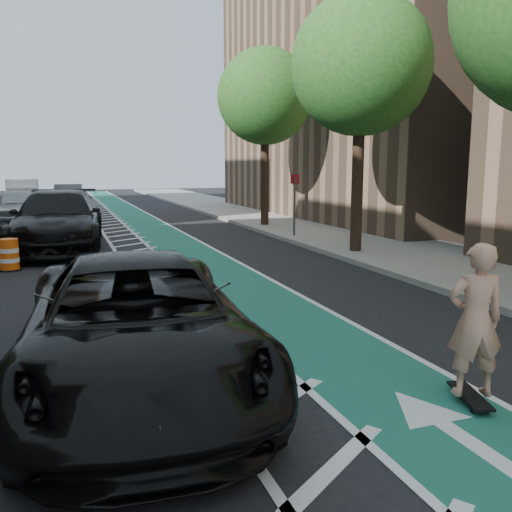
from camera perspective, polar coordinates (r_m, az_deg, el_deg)
name	(u,v)px	position (r m, az deg, el deg)	size (l,w,h in m)	color
ground	(136,379)	(7.57, -12.54, -12.50)	(120.00, 120.00, 0.00)	black
bike_lane	(189,253)	(17.63, -7.09, 0.29)	(2.00, 90.00, 0.01)	#19594F
buffer_strip	(142,256)	(17.37, -11.92, 0.02)	(1.40, 90.00, 0.01)	silver
sidewalk_right	(364,242)	(20.06, 11.33, 1.49)	(5.00, 90.00, 0.15)	gray
curb_right	(303,245)	(18.91, 4.95, 1.18)	(0.12, 90.00, 0.16)	gray
building_right_far	(401,43)	(33.29, 15.03, 20.80)	(14.00, 22.00, 19.00)	#84664C
tree_r_c	(359,66)	(17.58, 10.79, 19.06)	(4.20, 4.20, 7.90)	#382619
tree_r_d	(265,97)	(24.76, 0.96, 16.39)	(4.20, 4.20, 7.90)	#382619
sign_post	(294,204)	(20.82, 4.07, 5.48)	(0.35, 0.08, 2.47)	#4C4C4C
skateboard	(470,396)	(7.14, 21.59, -13.54)	(0.47, 0.87, 0.11)	black
skateboarder	(475,320)	(6.84, 22.07, -6.28)	(0.67, 0.44, 1.83)	tan
suv_near	(136,324)	(7.05, -12.51, -7.02)	(2.75, 5.96, 1.66)	black
suv_far	(58,220)	(19.33, -20.10, 3.54)	(2.77, 6.82, 1.98)	black
car_silver	(18,207)	(28.34, -23.77, 4.77)	(2.03, 5.05, 1.72)	#A5A6AA
car_grey	(69,197)	(37.28, -19.12, 5.91)	(1.70, 4.87, 1.61)	slate
box_truck	(23,194)	(40.70, -23.33, 6.00)	(2.19, 4.57, 1.87)	white
barrel_a	(9,256)	(16.07, -24.55, 0.05)	(0.63, 0.63, 0.86)	#FB580D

